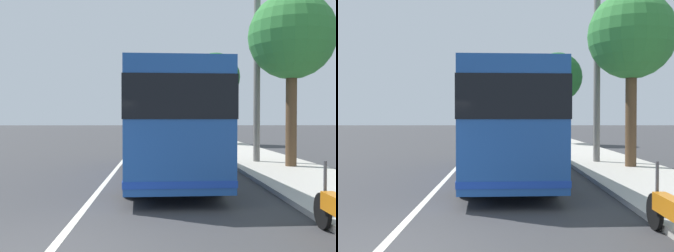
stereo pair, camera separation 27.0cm
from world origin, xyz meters
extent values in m
cube|color=#B2ADA3|center=(10.00, -6.63, 0.07)|extent=(110.00, 3.60, 0.14)
cube|color=silver|center=(10.00, 0.00, 0.00)|extent=(110.00, 0.16, 0.01)
cube|color=#1E4C9E|center=(7.89, -1.93, 1.92)|extent=(10.52, 3.02, 3.14)
cube|color=black|center=(7.89, -1.93, 2.55)|extent=(10.57, 3.06, 1.00)
cube|color=#193FB2|center=(7.89, -1.93, 0.60)|extent=(10.55, 3.05, 0.16)
cylinder|color=black|center=(11.16, -0.61, 0.50)|extent=(1.01, 0.35, 1.00)
cylinder|color=black|center=(11.27, -2.94, 0.50)|extent=(1.01, 0.35, 1.00)
cylinder|color=black|center=(4.50, -0.93, 0.50)|extent=(1.01, 0.35, 1.00)
cylinder|color=black|center=(4.61, -3.25, 0.50)|extent=(1.01, 0.35, 1.00)
cylinder|color=black|center=(1.32, -4.75, 0.34)|extent=(0.68, 0.09, 0.68)
cube|color=orange|center=(0.56, -4.74, 0.59)|extent=(1.14, 0.26, 0.32)
cylinder|color=#4C4C51|center=(1.20, -4.75, 0.94)|extent=(0.06, 0.06, 0.70)
cube|color=silver|center=(20.92, -2.23, 0.57)|extent=(4.47, 2.05, 0.78)
cube|color=black|center=(20.94, -2.23, 1.24)|extent=(2.40, 1.77, 0.56)
cylinder|color=black|center=(22.30, -1.34, 0.32)|extent=(0.65, 0.27, 0.64)
cylinder|color=black|center=(22.41, -2.92, 0.32)|extent=(0.65, 0.27, 0.64)
cylinder|color=black|center=(19.43, -1.54, 0.32)|extent=(0.65, 0.27, 0.64)
cylinder|color=black|center=(19.54, -3.13, 0.32)|extent=(0.65, 0.27, 0.64)
cube|color=gold|center=(39.82, -1.88, 0.58)|extent=(4.15, 1.90, 0.80)
cube|color=black|center=(39.90, -1.87, 1.24)|extent=(2.19, 1.69, 0.53)
cylinder|color=black|center=(41.14, -1.03, 0.32)|extent=(0.65, 0.24, 0.64)
cylinder|color=black|center=(41.19, -2.63, 0.32)|extent=(0.65, 0.24, 0.64)
cylinder|color=black|center=(38.44, -1.13, 0.32)|extent=(0.65, 0.24, 0.64)
cylinder|color=black|center=(38.49, -2.72, 0.32)|extent=(0.65, 0.24, 0.64)
cylinder|color=brown|center=(9.81, -7.08, 2.17)|extent=(0.44, 0.44, 4.35)
sphere|color=#337F38|center=(9.81, -7.08, 5.39)|extent=(3.48, 3.48, 3.48)
cylinder|color=brown|center=(24.62, -6.21, 2.06)|extent=(0.27, 0.27, 4.12)
sphere|color=#1E5B26|center=(24.62, -6.21, 5.26)|extent=(3.80, 3.80, 3.80)
cylinder|color=slate|center=(11.57, -6.13, 4.26)|extent=(0.29, 0.29, 8.53)
camera|label=1|loc=(-5.89, -1.66, 2.07)|focal=42.01mm
camera|label=2|loc=(-5.90, -1.93, 2.07)|focal=42.01mm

